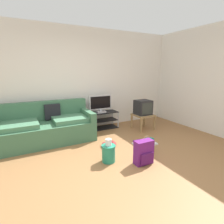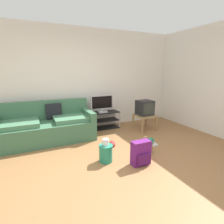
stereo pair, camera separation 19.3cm
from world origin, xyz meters
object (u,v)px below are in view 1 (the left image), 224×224
Objects in this scene: couch at (46,127)px; crt_tv at (143,107)px; side_table at (143,117)px; tv_stand at (100,120)px; floor_tray at (145,143)px; cleaning_bucket at (109,152)px; backpack at (144,152)px; sneakers_pair at (109,144)px; flat_tv at (100,104)px; handbag at (146,147)px.

couch is 2.54m from crt_tv.
tv_stand is at bearing 150.71° from side_table.
couch reaches higher than floor_tray.
cleaning_bucket is (0.84, -1.52, -0.15)m from couch.
tv_stand is at bearing 105.69° from floor_tray.
couch is at bearing 173.18° from crt_tv.
backpack is 0.98m from sneakers_pair.
side_table is 1.31× the size of sneakers_pair.
crt_tv is 1.04× the size of sneakers_pair.
side_table is at bearing 35.73° from cleaning_bucket.
flat_tv is (1.48, 0.24, 0.37)m from couch.
floor_tray is at bearing -74.31° from tv_stand.
crt_tv is at bearing -6.82° from couch.
side_table is 1.13m from floor_tray.
cleaning_bucket is at bearing -117.46° from sneakers_pair.
side_table is 1.18× the size of backpack.
sneakers_pair is at bearing -38.87° from couch.
cleaning_bucket reaches higher than side_table.
backpack is 0.87m from floor_tray.
sneakers_pair is (-0.51, 0.63, -0.09)m from handbag.
floor_tray is (0.41, -1.45, -0.66)m from flat_tv.
handbag is at bearing -84.35° from tv_stand.
side_table reaches higher than handbag.
couch is 1.74m from cleaning_bucket.
sneakers_pair is at bearing 126.94° from backpack.
couch is at bearing -169.90° from tv_stand.
side_table reaches higher than floor_tray.
handbag is (-0.85, -1.24, -0.22)m from side_table.
floor_tray is (1.05, 0.31, -0.14)m from cleaning_bucket.
crt_tv is (2.51, -0.30, 0.28)m from couch.
backpack reaches higher than side_table.
floor_tray is (0.23, 0.34, -0.09)m from handbag.
flat_tv is 1.65× the size of sneakers_pair.
flat_tv reaches higher than tv_stand.
backpack reaches higher than sneakers_pair.
tv_stand is 2.52× the size of sneakers_pair.
flat_tv is at bearing -90.00° from tv_stand.
flat_tv reaches higher than backpack.
couch is at bearing 150.68° from backpack.
cleaning_bucket is 1.10m from floor_tray.
handbag is (0.31, 0.31, -0.08)m from backpack.
tv_stand is (1.48, 0.26, -0.10)m from couch.
floor_tray is (0.41, -1.48, -0.19)m from tv_stand.
couch is at bearing 136.83° from handbag.
flat_tv is at bearing 105.92° from floor_tray.
tv_stand is 2.27× the size of cleaning_bucket.
couch is 1.50m from sneakers_pair.
flat_tv is 1.49× the size of cleaning_bucket.
crt_tv is at bearing 55.84° from floor_tray.
tv_stand is 1.24m from crt_tv.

